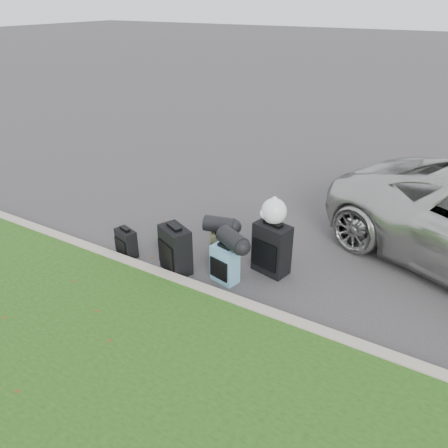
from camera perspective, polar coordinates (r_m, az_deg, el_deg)
The scene contains 12 objects.
ground at distance 7.31m, azimuth -0.13°, elevation -4.64°, with size 120.00×120.00×0.00m, color #383535.
curb at distance 6.57m, azimuth -4.65°, elevation -8.07°, with size 120.00×0.18×0.15m, color #9E937F.
suitcase_small_black at distance 7.48m, azimuth -12.62°, elevation -2.42°, with size 0.38×0.21×0.48m, color black.
suitcase_large_black_left at distance 6.88m, azimuth -6.35°, elevation -3.34°, with size 0.53×0.32×0.76m, color black.
suitcase_olive at distance 7.21m, azimuth -0.39°, elevation -2.94°, with size 0.34×0.21×0.47m, color #48472D.
suitcase_teal at distance 6.64m, azimuth 0.11°, elevation -5.27°, with size 0.41×0.24×0.59m, color teal.
suitcase_large_black_right at distance 6.84m, azimuth 6.25°, elevation -3.20°, with size 0.55×0.33×0.83m, color black.
tote_green at distance 7.78m, azimuth -7.44°, elevation -1.46°, with size 0.27×0.21×0.30m, color #1C6416.
tote_navy at distance 7.57m, azimuth -6.29°, elevation -2.34°, with size 0.26×0.21×0.28m, color navy.
duffel_left at distance 7.10m, azimuth -0.62°, elevation -0.08°, with size 0.27×0.27×0.50m, color black.
duffel_right at distance 6.41m, azimuth 1.11°, elevation -2.10°, with size 0.27×0.27×0.49m, color black.
trash_bag at distance 6.62m, azimuth 6.55°, elevation 1.67°, with size 0.39×0.39×0.39m, color white.
Camera 1 is at (3.17, -5.30, 3.90)m, focal length 35.00 mm.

